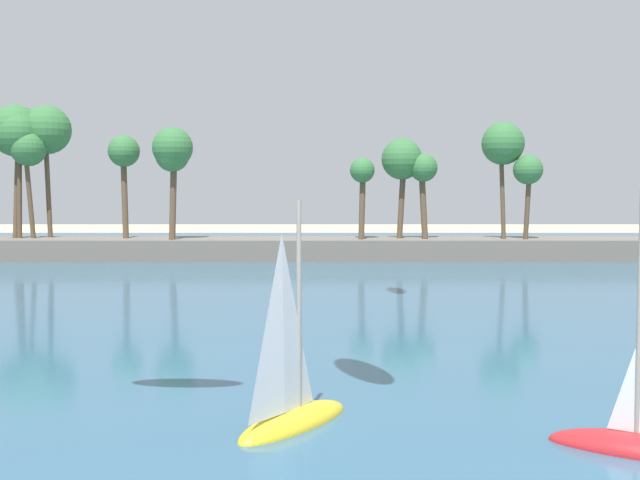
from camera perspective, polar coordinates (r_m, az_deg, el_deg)
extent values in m
cube|color=#33607F|center=(58.54, -2.60, -2.12)|extent=(220.00, 96.80, 0.06)
cube|color=slate|center=(66.81, -2.24, -0.65)|extent=(96.30, 6.00, 1.80)
cylinder|color=brown|center=(67.80, 13.08, 3.39)|extent=(0.64, 0.64, 7.84)
sphere|color=#38753D|center=(67.90, 13.12, 6.69)|extent=(3.50, 3.50, 3.50)
cylinder|color=brown|center=(71.87, -18.53, 3.81)|extent=(0.63, 0.47, 9.10)
sphere|color=#38753D|center=(72.04, -18.61, 7.43)|extent=(4.10, 4.10, 4.10)
cylinder|color=brown|center=(66.41, -10.15, 3.27)|extent=(0.69, 0.96, 7.49)
sphere|color=#38753D|center=(66.49, -10.19, 6.48)|extent=(3.31, 3.31, 3.31)
cylinder|color=brown|center=(65.80, 3.26, 2.52)|extent=(0.63, 0.81, 5.65)
sphere|color=#38753D|center=(65.80, 3.27, 4.97)|extent=(2.03, 2.03, 2.03)
cylinder|color=brown|center=(71.60, -20.33, 3.62)|extent=(0.57, 0.40, 8.71)
sphere|color=#38753D|center=(71.75, -20.41, 7.09)|extent=(3.75, 3.75, 3.75)
cylinder|color=brown|center=(67.40, 14.78, 2.45)|extent=(0.58, 0.67, 5.69)
sphere|color=#38753D|center=(67.40, 14.82, 4.85)|extent=(2.40, 2.40, 2.40)
cylinder|color=brown|center=(70.94, -19.71, 3.14)|extent=(0.79, 0.74, 7.49)
sphere|color=#38753D|center=(71.02, -19.78, 6.15)|extent=(2.97, 2.97, 2.97)
cylinder|color=brown|center=(66.39, -10.18, 3.02)|extent=(0.56, 0.71, 6.90)
sphere|color=#38753D|center=(66.44, -10.21, 5.99)|extent=(2.78, 2.78, 2.78)
cylinder|color=brown|center=(66.71, 7.60, 2.60)|extent=(0.81, 0.82, 5.88)
sphere|color=#38753D|center=(66.72, 7.62, 5.11)|extent=(2.32, 2.32, 2.32)
cylinder|color=brown|center=(72.20, -20.46, 3.72)|extent=(0.81, 0.97, 9.00)
sphere|color=#38753D|center=(72.36, -20.54, 7.27)|extent=(4.34, 4.34, 4.34)
cylinder|color=brown|center=(67.13, 6.07, 2.93)|extent=(0.83, 0.64, 6.60)
sphere|color=#38753D|center=(67.17, 6.09, 5.73)|extent=(3.41, 3.41, 3.41)
cylinder|color=brown|center=(69.17, -13.47, 3.16)|extent=(0.71, 0.88, 7.29)
sphere|color=#38753D|center=(69.24, -13.52, 6.16)|extent=(2.64, 2.64, 2.64)
ellipsoid|color=yellow|center=(20.62, -1.60, -12.96)|extent=(3.38, 4.14, 0.83)
cylinder|color=gray|center=(20.13, -1.26, -4.56)|extent=(0.12, 0.12, 5.20)
pyramid|color=silver|center=(19.63, -2.47, -5.93)|extent=(1.16, 1.62, 4.42)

